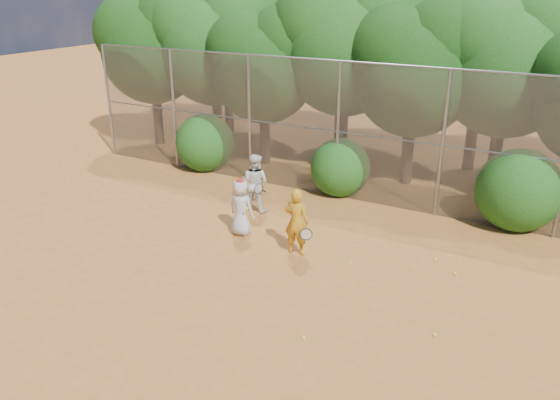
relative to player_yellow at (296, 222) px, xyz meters
The scene contains 22 objects.
ground 2.29m from the player_yellow, 80.65° to the right, with size 80.00×80.00×0.00m, color #AA6126.
fence_back 4.09m from the player_yellow, 86.63° to the left, with size 20.05×0.09×4.03m.
tree_0 11.29m from the player_yellow, 146.92° to the left, with size 4.38×3.81×6.00m.
tree_1 9.80m from the player_yellow, 135.72° to the left, with size 4.64×4.03×6.35m.
tree_2 7.57m from the player_yellow, 125.63° to the left, with size 3.99×3.47×5.47m.
tree_3 7.79m from the player_yellow, 103.29° to the left, with size 4.89×4.26×6.70m.
tree_4 6.85m from the player_yellow, 81.63° to the left, with size 4.19×3.64×5.73m.
tree_5 8.37m from the player_yellow, 63.82° to the left, with size 4.51×3.92×6.17m.
tree_9 12.09m from the player_yellow, 131.01° to the left, with size 4.83×4.20×6.62m.
tree_10 10.05m from the player_yellow, 106.15° to the left, with size 5.15×4.48×7.06m.
tree_11 9.47m from the player_yellow, 74.24° to the left, with size 4.64×4.03×6.35m.
bush_0 7.04m from the player_yellow, 143.47° to the left, with size 2.00×2.00×2.00m, color #174D13.
bush_1 4.24m from the player_yellow, 98.85° to the left, with size 1.80×1.80×1.80m, color #174D13.
bush_2 6.04m from the player_yellow, 43.92° to the left, with size 2.20×2.20×2.20m, color #174D13.
player_yellow is the anchor object (origin of this frame).
player_teen 1.73m from the player_yellow, behind, with size 0.76×0.54×1.50m.
player_white 2.85m from the player_yellow, 141.05° to the left, with size 0.88×0.75×1.65m.
ball_0 1.57m from the player_yellow, ahead, with size 0.07×0.07×0.07m, color yellow.
ball_1 3.35m from the player_yellow, 21.48° to the left, with size 0.07×0.07×0.07m, color yellow.
ball_2 3.51m from the player_yellow, 60.67° to the right, with size 0.07×0.07×0.07m, color yellow.
ball_3 4.20m from the player_yellow, 25.12° to the right, with size 0.07×0.07×0.07m, color yellow.
ball_4 3.74m from the player_yellow, 11.39° to the left, with size 0.07×0.07×0.07m, color yellow.
Camera 1 is at (4.90, -8.31, 6.05)m, focal length 35.00 mm.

